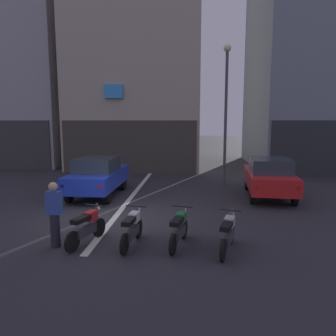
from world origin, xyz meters
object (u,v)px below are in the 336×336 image
Objects in this scene: car_red_parked_kerbside at (269,176)px; motorcycle_white_row_left_mid at (132,228)px; car_blue_crossing_near at (98,175)px; motorcycle_green_row_centre at (179,229)px; motorcycle_silver_row_right_mid at (228,233)px; person_by_motorcycles at (54,214)px; street_lamp at (226,101)px; car_white_down_street at (176,152)px; motorcycle_red_row_leftmost at (87,227)px.

car_red_parked_kerbside is 7.42m from motorcycle_white_row_left_mid.
motorcycle_green_row_centre is at bearing -55.43° from car_blue_crossing_near.
motorcycle_white_row_left_mid is 1.02× the size of motorcycle_silver_row_right_mid.
person_by_motorcycles reaches higher than car_red_parked_kerbside.
street_lamp is (5.59, 2.84, 3.23)m from car_blue_crossing_near.
car_white_down_street is at bearing 109.30° from street_lamp.
car_blue_crossing_near is at bearing 95.60° from person_by_motorcycles.
person_by_motorcycles is at bearing -179.68° from motorcycle_silver_row_right_mid.
motorcycle_red_row_leftmost is 0.98× the size of motorcycle_green_row_centre.
street_lamp is at bearing 26.98° from car_blue_crossing_near.
motorcycle_red_row_leftmost is at bearing -76.58° from car_blue_crossing_near.
motorcycle_red_row_leftmost is 2.39m from motorcycle_green_row_centre.
street_lamp is at bearing 122.38° from car_red_parked_kerbside.
motorcycle_green_row_centre is (2.39, 0.03, 0.00)m from motorcycle_red_row_leftmost.
car_red_parked_kerbside is 4.41m from street_lamp.
person_by_motorcycles is (-2.24, -16.45, -0.03)m from car_white_down_street.
car_blue_crossing_near reaches higher than motorcycle_green_row_centre.
motorcycle_green_row_centre is at bearing 5.27° from person_by_motorcycles.
person_by_motorcycles is at bearing -84.40° from car_blue_crossing_near.
car_white_down_street reaches higher than motorcycle_red_row_leftmost.
person_by_motorcycles reaches higher than car_white_down_street.
motorcycle_red_row_leftmost is 3.60m from motorcycle_silver_row_right_mid.
street_lamp is at bearing 69.32° from motorcycle_white_row_left_mid.
motorcycle_red_row_leftmost is at bearing -179.18° from motorcycle_green_row_centre.
car_white_down_street is at bearing 82.24° from person_by_motorcycles.
motorcycle_green_row_centre is (-3.52, -5.64, -0.43)m from car_red_parked_kerbside.
person_by_motorcycles is (-5.04, -8.47, -3.26)m from street_lamp.
motorcycle_silver_row_right_mid is (-2.32, -5.90, -0.43)m from car_red_parked_kerbside.
motorcycle_white_row_left_mid is at bearing -176.93° from motorcycle_green_row_centre.
car_blue_crossing_near is 5.65m from person_by_motorcycles.
motorcycle_green_row_centre is 0.99× the size of person_by_motorcycles.
motorcycle_green_row_centre is 1.01× the size of motorcycle_silver_row_right_mid.
person_by_motorcycles is at bearing -160.81° from motorcycle_red_row_leftmost.
motorcycle_green_row_centre is at bearing -86.87° from car_white_down_street.
motorcycle_silver_row_right_mid is 4.34m from person_by_motorcycles.
car_blue_crossing_near is 7.43m from motorcycle_silver_row_right_mid.
motorcycle_silver_row_right_mid is at bearing -82.77° from car_white_down_street.
car_red_parked_kerbside is at bearing 58.01° from motorcycle_green_row_centre.
motorcycle_red_row_leftmost and motorcycle_green_row_centre have the same top height.
car_white_down_street is 16.27m from motorcycle_red_row_leftmost.
car_blue_crossing_near reaches higher than motorcycle_white_row_left_mid.
car_white_down_street reaches higher than motorcycle_green_row_centre.
motorcycle_white_row_left_mid is at bearing -110.68° from street_lamp.
person_by_motorcycles is (0.55, -5.62, -0.03)m from car_blue_crossing_near.
motorcycle_silver_row_right_mid is at bearing -3.66° from motorcycle_red_row_leftmost.
car_red_parked_kerbside reaches higher than motorcycle_green_row_centre.
car_red_parked_kerbside is at bearing 43.80° from motorcycle_red_row_leftmost.
motorcycle_white_row_left_mid is at bearing -129.62° from car_red_parked_kerbside.
car_blue_crossing_near reaches higher than motorcycle_silver_row_right_mid.
motorcycle_red_row_leftmost is at bearing -117.68° from street_lamp.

